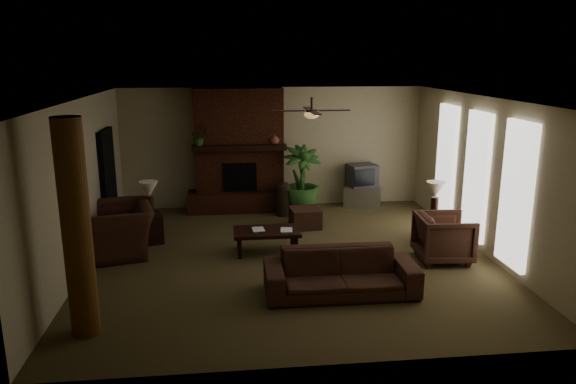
{
  "coord_description": "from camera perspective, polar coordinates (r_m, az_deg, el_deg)",
  "views": [
    {
      "loc": [
        -1.07,
        -9.01,
        3.49
      ],
      "look_at": [
        0.0,
        0.4,
        1.1
      ],
      "focal_mm": 33.7,
      "sensor_mm": 36.0,
      "label": 1
    }
  ],
  "objects": [
    {
      "name": "fireplace",
      "position": [
        12.45,
        -5.14,
        3.3
      ],
      "size": [
        2.4,
        0.7,
        2.8
      ],
      "color": "#502515",
      "rests_on": "ground"
    },
    {
      "name": "tv_stand",
      "position": [
        12.97,
        7.87,
        -0.43
      ],
      "size": [
        0.97,
        0.76,
        0.5
      ],
      "primitive_type": "cube",
      "rotation": [
        0.0,
        0.0,
        -0.35
      ],
      "color": "#B9B9BC",
      "rests_on": "ground"
    },
    {
      "name": "armchair_right",
      "position": [
        9.8,
        16.14,
        -4.43
      ],
      "size": [
        0.89,
        0.94,
        0.91
      ],
      "primitive_type": "imported",
      "rotation": [
        0.0,
        0.0,
        1.51
      ],
      "color": "#44281D",
      "rests_on": "ground"
    },
    {
      "name": "windows",
      "position": [
        10.48,
        19.24,
        1.58
      ],
      "size": [
        0.08,
        3.65,
        2.35
      ],
      "color": "white",
      "rests_on": "ground"
    },
    {
      "name": "coffee_table",
      "position": [
        9.82,
        -2.26,
        -4.35
      ],
      "size": [
        1.2,
        0.7,
        0.43
      ],
      "color": "black",
      "rests_on": "ground"
    },
    {
      "name": "ceiling_fan",
      "position": [
        9.47,
        2.5,
        8.34
      ],
      "size": [
        1.35,
        1.35,
        0.37
      ],
      "color": "#301E15",
      "rests_on": "ceiling"
    },
    {
      "name": "sofa",
      "position": [
        8.18,
        5.61,
        -7.75
      ],
      "size": [
        2.28,
        0.68,
        0.89
      ],
      "primitive_type": "imported",
      "rotation": [
        0.0,
        0.0,
        -0.01
      ],
      "color": "#44281D",
      "rests_on": "ground"
    },
    {
      "name": "floor_vase",
      "position": [
        12.08,
        -0.46,
        -0.49
      ],
      "size": [
        0.34,
        0.34,
        0.77
      ],
      "color": "#2E2319",
      "rests_on": "ground"
    },
    {
      "name": "lamp_right",
      "position": [
        10.53,
        15.29,
        -0.02
      ],
      "size": [
        0.38,
        0.38,
        0.65
      ],
      "color": "#301E15",
      "rests_on": "side_table_right"
    },
    {
      "name": "log_column",
      "position": [
        7.18,
        -21.41,
        -3.77
      ],
      "size": [
        0.36,
        0.36,
        2.8
      ],
      "primitive_type": "cylinder",
      "color": "brown",
      "rests_on": "ground"
    },
    {
      "name": "side_table_right",
      "position": [
        10.78,
        15.23,
        -3.7
      ],
      "size": [
        0.64,
        0.64,
        0.55
      ],
      "primitive_type": "cube",
      "rotation": [
        0.0,
        0.0,
        0.34
      ],
      "color": "black",
      "rests_on": "ground"
    },
    {
      "name": "tv",
      "position": [
        12.84,
        7.8,
        1.76
      ],
      "size": [
        0.75,
        0.65,
        0.52
      ],
      "color": "#363739",
      "rests_on": "tv_stand"
    },
    {
      "name": "doorway",
      "position": [
        11.33,
        -18.4,
        1.0
      ],
      "size": [
        0.1,
        1.0,
        2.1
      ],
      "primitive_type": "cube",
      "color": "black",
      "rests_on": "ground"
    },
    {
      "name": "book_a",
      "position": [
        9.73,
        -3.8,
        -3.3
      ],
      "size": [
        0.22,
        0.04,
        0.29
      ],
      "primitive_type": "imported",
      "rotation": [
        0.0,
        0.0,
        0.07
      ],
      "color": "#999999",
      "rests_on": "coffee_table"
    },
    {
      "name": "armchair_left",
      "position": [
        10.2,
        -17.56,
        -2.99
      ],
      "size": [
        1.19,
        1.54,
        1.2
      ],
      "primitive_type": "imported",
      "rotation": [
        0.0,
        0.0,
        -1.33
      ],
      "color": "#44281D",
      "rests_on": "ground"
    },
    {
      "name": "ottoman",
      "position": [
        11.32,
        1.82,
        -2.74
      ],
      "size": [
        0.65,
        0.65,
        0.4
      ],
      "primitive_type": "cube",
      "rotation": [
        0.0,
        0.0,
        0.08
      ],
      "color": "#44281D",
      "rests_on": "ground"
    },
    {
      "name": "mantel_plant",
      "position": [
        12.13,
        -9.35,
        5.61
      ],
      "size": [
        0.49,
        0.52,
        0.33
      ],
      "primitive_type": "imported",
      "rotation": [
        0.0,
        0.0,
        0.32
      ],
      "color": "#2D5722",
      "rests_on": "fireplace"
    },
    {
      "name": "side_table_left",
      "position": [
        10.73,
        -14.52,
        -3.74
      ],
      "size": [
        0.62,
        0.62,
        0.55
      ],
      "primitive_type": "cube",
      "rotation": [
        0.0,
        0.0,
        0.29
      ],
      "color": "black",
      "rests_on": "ground"
    },
    {
      "name": "mantel_vase",
      "position": [
        12.2,
        -1.41,
        5.59
      ],
      "size": [
        0.27,
        0.28,
        0.22
      ],
      "primitive_type": "imported",
      "rotation": [
        0.0,
        0.0,
        0.28
      ],
      "color": "brown",
      "rests_on": "fireplace"
    },
    {
      "name": "lamp_left",
      "position": [
        10.52,
        -14.46,
        0.03
      ],
      "size": [
        0.44,
        0.44,
        0.65
      ],
      "color": "#301E15",
      "rests_on": "side_table_left"
    },
    {
      "name": "floor_plant",
      "position": [
        12.24,
        1.39,
        -0.31
      ],
      "size": [
        1.18,
        1.69,
        0.86
      ],
      "primitive_type": "imported",
      "rotation": [
        0.0,
        0.0,
        0.22
      ],
      "color": "#2D5722",
      "rests_on": "ground"
    },
    {
      "name": "book_b",
      "position": [
        9.71,
        -0.8,
        -3.3
      ],
      "size": [
        0.21,
        0.05,
        0.29
      ],
      "primitive_type": "imported",
      "rotation": [
        0.0,
        0.0,
        -0.11
      ],
      "color": "#999999",
      "rests_on": "coffee_table"
    },
    {
      "name": "room_shell",
      "position": [
        9.31,
        0.28,
        1.19
      ],
      "size": [
        7.0,
        7.0,
        7.0
      ],
      "color": "brown",
      "rests_on": "ground"
    }
  ]
}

